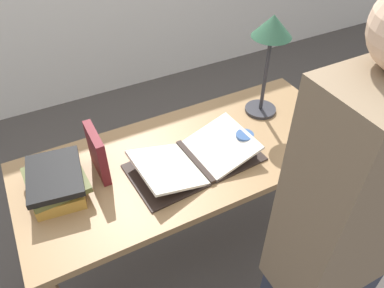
{
  "coord_description": "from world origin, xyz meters",
  "views": [
    {
      "loc": [
        -0.55,
        -1.07,
        1.88
      ],
      "look_at": [
        -0.01,
        -0.02,
        0.84
      ],
      "focal_mm": 35.0,
      "sensor_mm": 36.0,
      "label": 1
    }
  ],
  "objects_px": {
    "coffee_mug": "(244,141)",
    "person_reader": "(326,265)",
    "book_standing_upright": "(97,153)",
    "book_stack_tall": "(57,182)",
    "reading_lamp": "(271,38)",
    "open_book": "(195,159)"
  },
  "relations": [
    {
      "from": "book_stack_tall",
      "to": "coffee_mug",
      "type": "height_order",
      "value": "book_stack_tall"
    },
    {
      "from": "book_standing_upright",
      "to": "person_reader",
      "type": "distance_m",
      "value": 0.93
    },
    {
      "from": "book_stack_tall",
      "to": "coffee_mug",
      "type": "xyz_separation_m",
      "value": [
        0.79,
        -0.12,
        -0.01
      ]
    },
    {
      "from": "person_reader",
      "to": "reading_lamp",
      "type": "bearing_deg",
      "value": -113.0
    },
    {
      "from": "open_book",
      "to": "person_reader",
      "type": "bearing_deg",
      "value": -83.93
    },
    {
      "from": "coffee_mug",
      "to": "book_stack_tall",
      "type": "bearing_deg",
      "value": 171.17
    },
    {
      "from": "book_stack_tall",
      "to": "coffee_mug",
      "type": "bearing_deg",
      "value": -8.83
    },
    {
      "from": "open_book",
      "to": "book_standing_upright",
      "type": "height_order",
      "value": "book_standing_upright"
    },
    {
      "from": "open_book",
      "to": "reading_lamp",
      "type": "relative_size",
      "value": 1.17
    },
    {
      "from": "open_book",
      "to": "person_reader",
      "type": "relative_size",
      "value": 0.34
    },
    {
      "from": "coffee_mug",
      "to": "open_book",
      "type": "bearing_deg",
      "value": 176.24
    },
    {
      "from": "coffee_mug",
      "to": "person_reader",
      "type": "distance_m",
      "value": 0.65
    },
    {
      "from": "coffee_mug",
      "to": "book_standing_upright",
      "type": "bearing_deg",
      "value": 165.86
    },
    {
      "from": "book_standing_upright",
      "to": "open_book",
      "type": "bearing_deg",
      "value": -20.87
    },
    {
      "from": "reading_lamp",
      "to": "coffee_mug",
      "type": "xyz_separation_m",
      "value": [
        -0.23,
        -0.2,
        -0.35
      ]
    },
    {
      "from": "book_standing_upright",
      "to": "person_reader",
      "type": "xyz_separation_m",
      "value": [
        0.49,
        -0.79,
        -0.03
      ]
    },
    {
      "from": "book_stack_tall",
      "to": "open_book",
      "type": "bearing_deg",
      "value": -10.98
    },
    {
      "from": "open_book",
      "to": "book_standing_upright",
      "type": "relative_size",
      "value": 2.77
    },
    {
      "from": "open_book",
      "to": "book_stack_tall",
      "type": "relative_size",
      "value": 1.99
    },
    {
      "from": "book_standing_upright",
      "to": "reading_lamp",
      "type": "xyz_separation_m",
      "value": [
        0.84,
        0.04,
        0.29
      ]
    },
    {
      "from": "coffee_mug",
      "to": "person_reader",
      "type": "height_order",
      "value": "person_reader"
    },
    {
      "from": "open_book",
      "to": "coffee_mug",
      "type": "bearing_deg",
      "value": -7.53
    }
  ]
}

